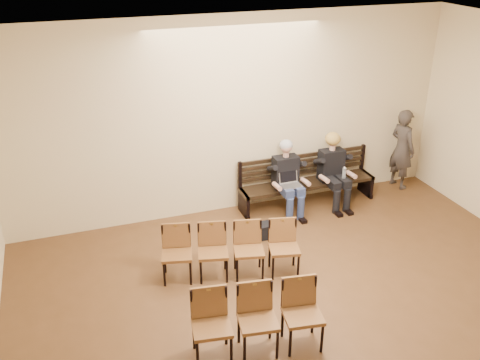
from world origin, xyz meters
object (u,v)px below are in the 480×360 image
(seated_woman, at_px, (333,171))
(chair_row_front, at_px, (231,252))
(bench, at_px, (307,193))
(seated_man, at_px, (287,178))
(chair_row_back, at_px, (258,322))
(water_bottle, at_px, (344,179))
(bag, at_px, (261,231))
(laptop, at_px, (291,187))
(passerby, at_px, (403,143))

(seated_woman, xyz_separation_m, chair_row_front, (-2.53, -1.59, -0.24))
(bench, distance_m, seated_woman, 0.63)
(seated_man, distance_m, chair_row_back, 3.67)
(water_bottle, bearing_deg, bench, 150.24)
(seated_man, relative_size, chair_row_front, 0.66)
(bench, relative_size, bag, 7.59)
(chair_row_front, bearing_deg, water_bottle, 41.40)
(laptop, bearing_deg, bench, 29.07)
(seated_man, xyz_separation_m, bag, (-0.79, -0.74, -0.54))
(bench, height_order, water_bottle, water_bottle)
(bench, distance_m, chair_row_back, 4.02)
(seated_woman, xyz_separation_m, laptop, (-0.93, -0.19, -0.07))
(bag, xyz_separation_m, passerby, (3.34, 0.96, 0.79))
(laptop, bearing_deg, bag, -149.03)
(water_bottle, relative_size, passerby, 0.12)
(bench, height_order, passerby, passerby)
(water_bottle, distance_m, bag, 1.95)
(passerby, bearing_deg, seated_woman, 87.83)
(laptop, distance_m, chair_row_back, 3.49)
(bench, relative_size, chair_row_back, 1.65)
(bag, relative_size, chair_row_back, 0.22)
(seated_man, xyz_separation_m, laptop, (-0.01, -0.19, -0.09))
(bench, xyz_separation_m, chair_row_front, (-2.08, -1.71, 0.19))
(chair_row_front, bearing_deg, bench, 53.10)
(chair_row_front, bearing_deg, seated_man, 58.38)
(laptop, relative_size, bag, 1.01)
(seated_man, height_order, laptop, seated_man)
(water_bottle, distance_m, passerby, 1.61)
(laptop, relative_size, chair_row_back, 0.22)
(bench, bearing_deg, seated_woman, -14.86)
(passerby, relative_size, chair_row_front, 0.91)
(water_bottle, distance_m, chair_row_front, 2.98)
(passerby, xyz_separation_m, chair_row_back, (-4.34, -3.41, -0.48))
(bench, xyz_separation_m, water_bottle, (0.56, -0.32, 0.34))
(seated_woman, height_order, chair_row_front, seated_woman)
(seated_man, bearing_deg, bench, 14.25)
(water_bottle, bearing_deg, chair_row_front, -152.23)
(bench, bearing_deg, chair_row_front, -140.53)
(seated_man, xyz_separation_m, chair_row_front, (-1.60, -1.59, -0.25))
(seated_woman, height_order, water_bottle, seated_woman)
(bench, relative_size, seated_woman, 2.00)
(seated_man, xyz_separation_m, chair_row_back, (-1.80, -3.19, -0.23))
(laptop, bearing_deg, water_bottle, -4.46)
(seated_man, height_order, chair_row_front, seated_man)
(bag, bearing_deg, bench, 34.33)
(seated_man, height_order, chair_row_back, seated_man)
(chair_row_back, bearing_deg, laptop, 67.53)
(bag, distance_m, chair_row_front, 1.21)
(bench, bearing_deg, laptop, -146.86)
(chair_row_back, bearing_deg, seated_woman, 57.90)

